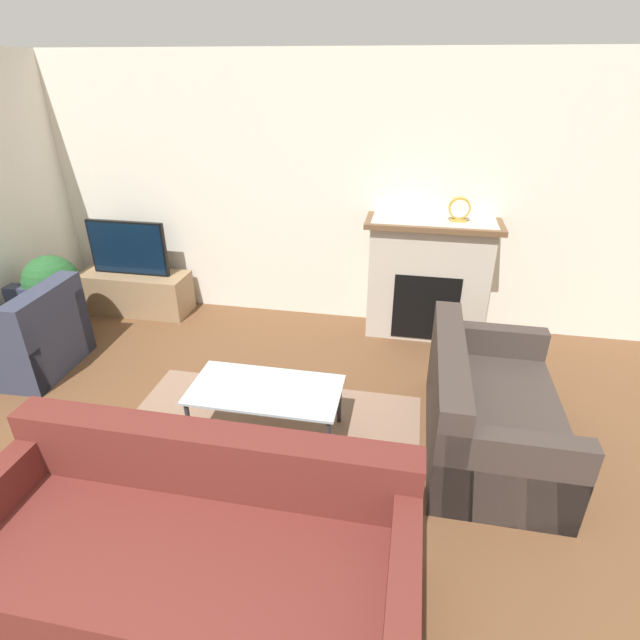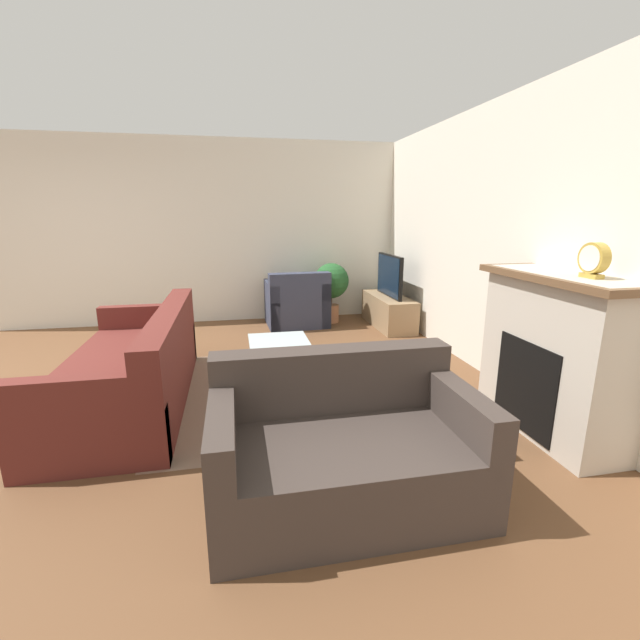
% 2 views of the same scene
% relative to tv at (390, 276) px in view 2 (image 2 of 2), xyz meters
% --- Properties ---
extents(ground_plane, '(20.00, 20.00, 0.00)m').
position_rel_tv_xyz_m(ground_plane, '(1.81, -4.27, -0.76)').
color(ground_plane, brown).
extents(wall_back, '(8.30, 0.06, 2.70)m').
position_rel_tv_xyz_m(wall_back, '(1.81, 0.34, 0.59)').
color(wall_back, silver).
rests_on(wall_back, ground_plane).
extents(wall_left, '(0.06, 7.58, 2.70)m').
position_rel_tv_xyz_m(wall_left, '(-0.87, -1.98, 0.59)').
color(wall_left, silver).
rests_on(wall_left, ground_plane).
extents(area_rug, '(2.32, 1.78, 0.00)m').
position_rel_tv_xyz_m(area_rug, '(2.09, -2.01, -0.75)').
color(area_rug, '#896B56').
rests_on(area_rug, ground_plane).
extents(fireplace, '(1.30, 0.49, 1.22)m').
position_rel_tv_xyz_m(fireplace, '(3.25, 0.09, -0.12)').
color(fireplace, '#BCB2A3').
rests_on(fireplace, ground_plane).
extents(tv_stand, '(1.22, 0.45, 0.46)m').
position_rel_tv_xyz_m(tv_stand, '(0.00, 0.00, -0.53)').
color(tv_stand, '#997A56').
rests_on(tv_stand, ground_plane).
extents(tv, '(0.89, 0.06, 0.60)m').
position_rel_tv_xyz_m(tv, '(0.00, 0.00, 0.00)').
color(tv, black).
rests_on(tv, tv_stand).
extents(couch_sectional, '(2.29, 0.97, 0.82)m').
position_rel_tv_xyz_m(couch_sectional, '(2.08, -3.12, -0.47)').
color(couch_sectional, '#5B231E').
rests_on(couch_sectional, ground_plane).
extents(couch_loveseat, '(0.90, 1.50, 0.82)m').
position_rel_tv_xyz_m(couch_loveseat, '(3.70, -1.64, -0.47)').
color(couch_loveseat, '#3D332D').
rests_on(couch_loveseat, ground_plane).
extents(armchair_by_window, '(0.79, 0.91, 0.82)m').
position_rel_tv_xyz_m(armchair_by_window, '(-0.31, -1.32, -0.45)').
color(armchair_by_window, '#33384C').
rests_on(armchair_by_window, ground_plane).
extents(coffee_table, '(1.12, 0.58, 0.42)m').
position_rel_tv_xyz_m(coffee_table, '(2.09, -1.81, -0.37)').
color(coffee_table, '#333338').
rests_on(coffee_table, ground_plane).
extents(potted_plant, '(0.53, 0.53, 0.91)m').
position_rel_tv_xyz_m(potted_plant, '(-0.40, -0.78, -0.16)').
color(potted_plant, '#AD704C').
rests_on(potted_plant, ground_plane).
extents(mantel_clock, '(0.20, 0.07, 0.23)m').
position_rel_tv_xyz_m(mantel_clock, '(3.47, 0.09, 0.58)').
color(mantel_clock, '#B79338').
rests_on(mantel_clock, fireplace).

